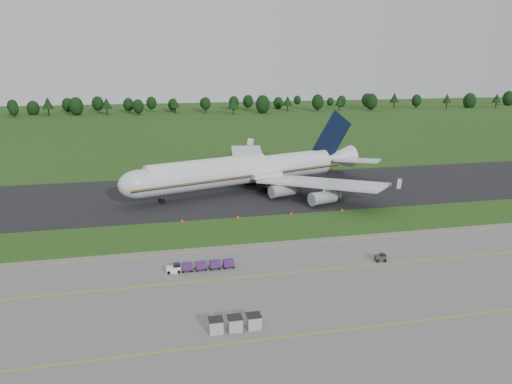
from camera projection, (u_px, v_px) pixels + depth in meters
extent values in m
plane|color=#234915|center=(237.00, 230.00, 98.62)|extent=(600.00, 600.00, 0.00)
cube|color=slate|center=(283.00, 312.00, 66.55)|extent=(300.00, 52.00, 0.06)
cube|color=black|center=(217.00, 194.00, 125.01)|extent=(300.00, 40.00, 0.08)
cube|color=gold|center=(262.00, 275.00, 77.85)|extent=(300.00, 0.25, 0.01)
cube|color=gold|center=(296.00, 336.00, 60.88)|extent=(300.00, 0.20, 0.01)
cube|color=gold|center=(247.00, 248.00, 89.17)|extent=(120.00, 0.20, 0.01)
cylinder|color=black|center=(14.00, 115.00, 289.26)|extent=(0.70, 0.70, 3.00)
sphere|color=#163412|center=(14.00, 109.00, 288.46)|extent=(5.42, 5.42, 5.42)
cylinder|color=black|center=(49.00, 112.00, 296.68)|extent=(0.70, 0.70, 4.03)
cone|color=#163412|center=(48.00, 103.00, 295.24)|extent=(6.52, 6.52, 7.16)
cylinder|color=black|center=(77.00, 112.00, 300.59)|extent=(0.70, 0.70, 3.49)
sphere|color=#163412|center=(76.00, 106.00, 299.66)|extent=(8.40, 8.40, 8.40)
cylinder|color=black|center=(107.00, 112.00, 301.25)|extent=(0.70, 0.70, 3.72)
cone|color=#163412|center=(106.00, 103.00, 299.92)|extent=(6.60, 6.60, 6.61)
cylinder|color=black|center=(139.00, 112.00, 302.57)|extent=(0.70, 0.70, 3.28)
sphere|color=#163412|center=(138.00, 106.00, 301.70)|extent=(6.63, 6.63, 6.63)
cylinder|color=black|center=(175.00, 110.00, 311.44)|extent=(0.70, 0.70, 3.42)
cone|color=#163412|center=(175.00, 103.00, 310.22)|extent=(6.38, 6.38, 6.08)
cylinder|color=black|center=(206.00, 110.00, 311.09)|extent=(0.70, 0.70, 3.91)
sphere|color=#163412|center=(206.00, 103.00, 310.05)|extent=(6.12, 6.12, 6.12)
cylinder|color=black|center=(233.00, 111.00, 305.83)|extent=(0.70, 0.70, 3.63)
cone|color=#163412|center=(233.00, 103.00, 304.53)|extent=(6.82, 6.82, 6.45)
cylinder|color=black|center=(263.00, 110.00, 311.38)|extent=(0.70, 0.70, 3.58)
sphere|color=#163412|center=(263.00, 104.00, 310.43)|extent=(8.79, 8.79, 8.79)
cylinder|color=black|center=(288.00, 108.00, 326.12)|extent=(0.70, 0.70, 3.43)
cone|color=#163412|center=(288.00, 101.00, 324.89)|extent=(6.48, 6.48, 6.09)
cylinder|color=black|center=(318.00, 108.00, 324.68)|extent=(0.70, 0.70, 3.76)
sphere|color=#163412|center=(318.00, 102.00, 323.68)|extent=(7.72, 7.72, 7.72)
cylinder|color=black|center=(339.00, 108.00, 329.15)|extent=(0.70, 0.70, 3.15)
cone|color=#163412|center=(339.00, 101.00, 328.02)|extent=(5.37, 5.37, 5.61)
cylinder|color=black|center=(371.00, 108.00, 326.99)|extent=(0.70, 0.70, 3.86)
sphere|color=#163412|center=(371.00, 101.00, 325.96)|extent=(8.12, 8.12, 8.12)
cylinder|color=black|center=(394.00, 105.00, 342.87)|extent=(0.70, 0.70, 3.81)
cone|color=#163412|center=(394.00, 98.00, 341.50)|extent=(6.46, 6.46, 6.78)
cylinder|color=black|center=(416.00, 106.00, 343.27)|extent=(0.70, 0.70, 3.38)
sphere|color=#163412|center=(417.00, 101.00, 342.37)|extent=(6.55, 6.55, 6.55)
cylinder|color=black|center=(446.00, 106.00, 340.73)|extent=(0.70, 0.70, 3.66)
cone|color=#163412|center=(447.00, 98.00, 339.42)|extent=(5.68, 5.68, 6.51)
cylinder|color=black|center=(469.00, 105.00, 347.17)|extent=(0.70, 0.70, 2.90)
sphere|color=#163412|center=(470.00, 101.00, 346.40)|extent=(8.76, 8.76, 8.76)
cylinder|color=black|center=(496.00, 105.00, 346.66)|extent=(0.70, 0.70, 3.50)
cone|color=#163412|center=(497.00, 98.00, 345.41)|extent=(6.06, 6.06, 6.22)
cylinder|color=black|center=(508.00, 103.00, 364.13)|extent=(0.70, 0.70, 3.24)
sphere|color=#163412|center=(509.00, 98.00, 363.27)|extent=(8.38, 8.38, 8.38)
cylinder|color=silver|center=(240.00, 171.00, 125.93)|extent=(52.26, 22.38, 6.55)
cylinder|color=silver|center=(207.00, 169.00, 121.09)|extent=(31.03, 14.33, 5.11)
sphere|color=silver|center=(138.00, 184.00, 113.05)|extent=(6.55, 6.55, 6.55)
cone|color=silver|center=(337.00, 158.00, 141.14)|extent=(11.44, 8.99, 6.23)
cube|color=#BD761C|center=(246.00, 176.00, 123.32)|extent=(55.47, 17.86, 0.32)
cube|color=silver|center=(321.00, 183.00, 117.62)|extent=(27.99, 28.63, 0.50)
cube|color=silver|center=(248.00, 158.00, 146.61)|extent=(13.42, 31.93, 0.50)
cylinder|color=#929599|center=(283.00, 190.00, 119.81)|extent=(6.96, 4.72, 2.91)
cylinder|color=#929599|center=(323.00, 198.00, 113.60)|extent=(6.96, 4.72, 2.91)
cylinder|color=#929599|center=(238.00, 172.00, 138.93)|extent=(6.96, 4.72, 2.91)
cylinder|color=#929599|center=(235.00, 164.00, 149.42)|extent=(6.96, 4.72, 2.91)
cube|color=black|center=(332.00, 137.00, 138.45)|extent=(12.79, 4.54, 14.61)
cube|color=silver|center=(357.00, 160.00, 136.04)|extent=(12.27, 11.46, 0.41)
cube|color=silver|center=(326.00, 152.00, 147.42)|extent=(7.75, 12.70, 0.41)
cylinder|color=slate|center=(162.00, 199.00, 116.82)|extent=(0.33, 0.33, 2.00)
cylinder|color=black|center=(162.00, 201.00, 116.92)|extent=(1.38, 1.14, 1.18)
cylinder|color=slate|center=(267.00, 189.00, 126.28)|extent=(0.33, 0.33, 2.00)
cylinder|color=black|center=(267.00, 190.00, 126.39)|extent=(1.38, 1.14, 1.18)
cylinder|color=slate|center=(251.00, 182.00, 133.11)|extent=(0.33, 0.33, 2.00)
cylinder|color=black|center=(251.00, 183.00, 133.22)|extent=(1.38, 1.14, 1.18)
cube|color=white|center=(174.00, 269.00, 78.88)|extent=(2.32, 1.25, 0.98)
cylinder|color=black|center=(169.00, 273.00, 78.18)|extent=(0.53, 0.20, 0.53)
cube|color=black|center=(187.00, 269.00, 79.37)|extent=(1.78, 1.34, 0.11)
cube|color=#471D62|center=(187.00, 266.00, 79.23)|extent=(1.60, 1.25, 0.98)
cylinder|color=black|center=(183.00, 272.00, 78.68)|extent=(0.30, 0.13, 0.30)
cube|color=black|center=(201.00, 268.00, 79.84)|extent=(1.78, 1.34, 0.11)
cube|color=#471D62|center=(201.00, 265.00, 79.70)|extent=(1.60, 1.25, 0.98)
cylinder|color=black|center=(197.00, 271.00, 79.14)|extent=(0.30, 0.13, 0.30)
cube|color=black|center=(215.00, 267.00, 80.31)|extent=(1.78, 1.34, 0.11)
cube|color=#471D62|center=(215.00, 264.00, 80.17)|extent=(1.60, 1.25, 0.98)
cylinder|color=black|center=(211.00, 270.00, 79.61)|extent=(0.30, 0.13, 0.30)
cube|color=black|center=(229.00, 266.00, 80.77)|extent=(1.78, 1.34, 0.11)
cube|color=#471D62|center=(229.00, 262.00, 80.64)|extent=(1.60, 1.25, 0.98)
cylinder|color=black|center=(225.00, 268.00, 80.08)|extent=(0.30, 0.13, 0.30)
cylinder|color=black|center=(174.00, 271.00, 78.94)|extent=(0.53, 0.20, 0.53)
cube|color=#2F3323|center=(380.00, 258.00, 83.34)|extent=(1.92, 1.29, 0.99)
cylinder|color=black|center=(378.00, 261.00, 82.76)|extent=(0.50, 0.18, 0.50)
cylinder|color=black|center=(382.00, 258.00, 84.04)|extent=(0.50, 0.18, 0.50)
cube|color=#A3A3A3|center=(216.00, 326.00, 61.50)|extent=(1.69, 1.69, 1.69)
cube|color=black|center=(216.00, 319.00, 61.27)|extent=(1.80, 1.80, 0.08)
cube|color=#A3A3A3|center=(235.00, 324.00, 62.00)|extent=(1.69, 1.69, 1.69)
cube|color=black|center=(235.00, 317.00, 61.77)|extent=(1.80, 1.80, 0.08)
cube|color=#A3A3A3|center=(254.00, 322.00, 62.50)|extent=(1.69, 1.69, 1.69)
cube|color=black|center=(254.00, 315.00, 62.27)|extent=(1.80, 1.80, 0.08)
cube|color=#ED4707|center=(182.00, 221.00, 102.96)|extent=(0.50, 0.12, 0.60)
cube|color=black|center=(182.00, 223.00, 103.03)|extent=(0.30, 0.30, 0.04)
cube|color=#ED4707|center=(238.00, 218.00, 105.41)|extent=(0.50, 0.12, 0.60)
cube|color=black|center=(238.00, 219.00, 105.49)|extent=(0.30, 0.30, 0.04)
cube|color=#ED4707|center=(291.00, 214.00, 107.87)|extent=(0.50, 0.12, 0.60)
cube|color=black|center=(291.00, 215.00, 107.94)|extent=(0.30, 0.30, 0.04)
cube|color=#ED4707|center=(342.00, 211.00, 110.33)|extent=(0.50, 0.12, 0.60)
cube|color=black|center=(342.00, 212.00, 110.40)|extent=(0.30, 0.30, 0.04)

